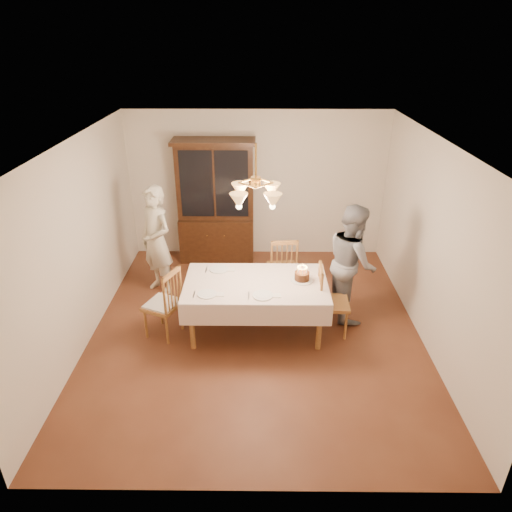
{
  "coord_description": "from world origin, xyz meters",
  "views": [
    {
      "loc": [
        0.05,
        -5.26,
        3.77
      ],
      "look_at": [
        0.0,
        0.2,
        1.05
      ],
      "focal_mm": 32.0,
      "sensor_mm": 36.0,
      "label": 1
    }
  ],
  "objects_px": {
    "dining_table": "(256,287)",
    "chair_far_side": "(282,269)",
    "elderly_woman": "(156,241)",
    "birthday_cake": "(302,277)",
    "china_hutch": "(216,204)"
  },
  "relations": [
    {
      "from": "dining_table",
      "to": "birthday_cake",
      "type": "distance_m",
      "value": 0.63
    },
    {
      "from": "dining_table",
      "to": "chair_far_side",
      "type": "xyz_separation_m",
      "value": [
        0.4,
        0.97,
        -0.24
      ]
    },
    {
      "from": "china_hutch",
      "to": "chair_far_side",
      "type": "xyz_separation_m",
      "value": [
        1.12,
        -1.28,
        -0.6
      ]
    },
    {
      "from": "dining_table",
      "to": "elderly_woman",
      "type": "relative_size",
      "value": 1.09
    },
    {
      "from": "dining_table",
      "to": "elderly_woman",
      "type": "xyz_separation_m",
      "value": [
        -1.53,
        1.07,
        0.18
      ]
    },
    {
      "from": "elderly_woman",
      "to": "chair_far_side",
      "type": "bearing_deg",
      "value": 38.68
    },
    {
      "from": "chair_far_side",
      "to": "elderly_woman",
      "type": "bearing_deg",
      "value": 177.19
    },
    {
      "from": "dining_table",
      "to": "china_hutch",
      "type": "xyz_separation_m",
      "value": [
        -0.72,
        2.25,
        0.36
      ]
    },
    {
      "from": "china_hutch",
      "to": "dining_table",
      "type": "bearing_deg",
      "value": -72.33
    },
    {
      "from": "birthday_cake",
      "to": "elderly_woman",
      "type": "bearing_deg",
      "value": 154.86
    },
    {
      "from": "chair_far_side",
      "to": "birthday_cake",
      "type": "xyz_separation_m",
      "value": [
        0.21,
        -0.91,
        0.37
      ]
    },
    {
      "from": "dining_table",
      "to": "birthday_cake",
      "type": "height_order",
      "value": "birthday_cake"
    },
    {
      "from": "chair_far_side",
      "to": "elderly_woman",
      "type": "relative_size",
      "value": 0.58
    },
    {
      "from": "elderly_woman",
      "to": "china_hutch",
      "type": "bearing_deg",
      "value": 96.98
    },
    {
      "from": "dining_table",
      "to": "china_hutch",
      "type": "distance_m",
      "value": 2.39
    }
  ]
}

